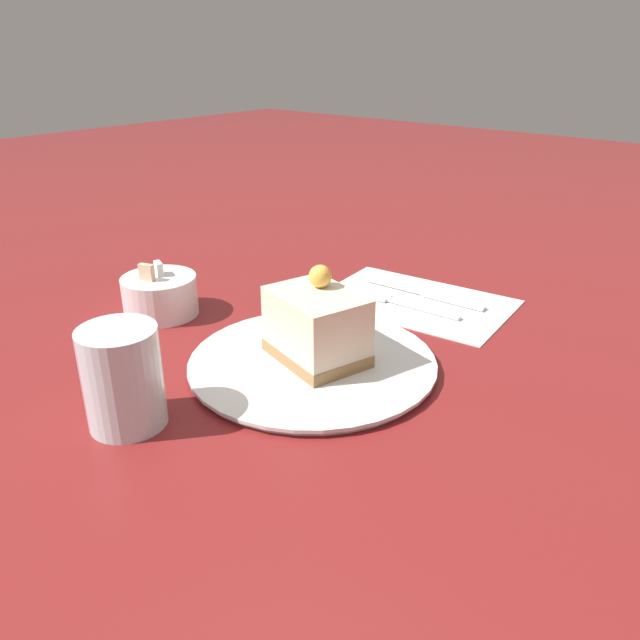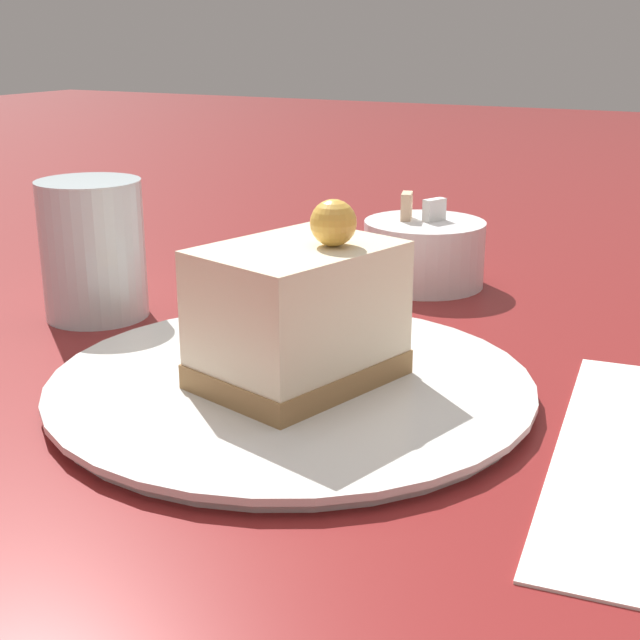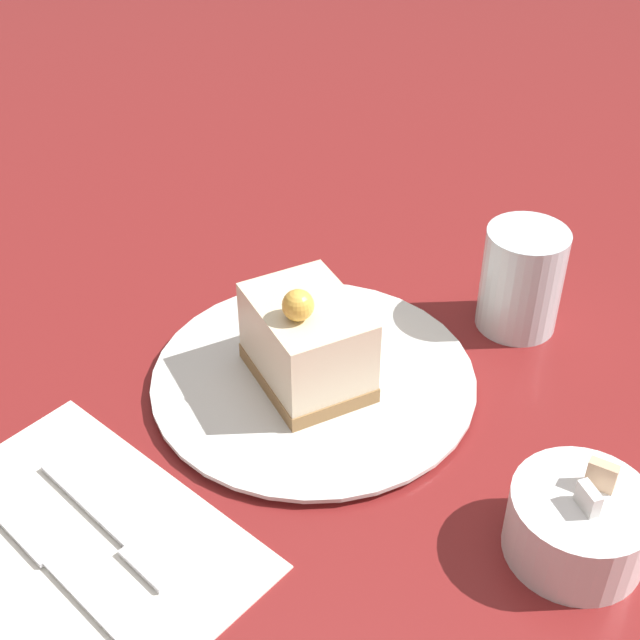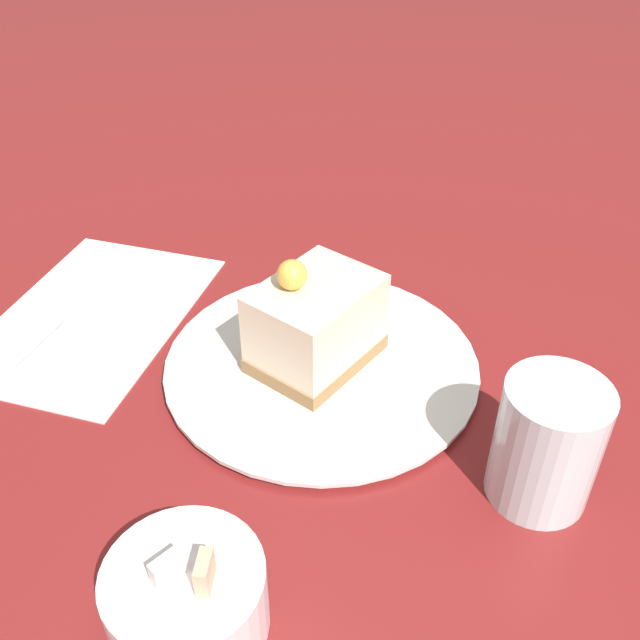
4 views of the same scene
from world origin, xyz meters
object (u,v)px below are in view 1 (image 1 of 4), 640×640
object	(u,v)px
knife	(434,296)
drinking_glass	(123,378)
plate	(312,363)
cake_slice	(317,325)
fork	(399,302)
sugar_bowl	(158,296)

from	to	relation	value
knife	drinking_glass	distance (m)	0.47
plate	cake_slice	xyz separation A→B (m)	(0.01, -0.00, 0.04)
fork	knife	world-z (taller)	same
cake_slice	sugar_bowl	world-z (taller)	cake_slice
fork	knife	distance (m)	0.06
sugar_bowl	drinking_glass	world-z (taller)	drinking_glass
cake_slice	knife	xyz separation A→B (m)	(0.26, -0.00, -0.05)
sugar_bowl	drinking_glass	distance (m)	0.26
knife	cake_slice	bearing A→B (deg)	176.51
knife	plate	bearing A→B (deg)	176.28
plate	cake_slice	bearing A→B (deg)	-9.83
sugar_bowl	drinking_glass	bearing A→B (deg)	-132.91
plate	drinking_glass	xyz separation A→B (m)	(-0.20, 0.06, 0.04)
knife	drinking_glass	bearing A→B (deg)	168.64
cake_slice	drinking_glass	world-z (taller)	cake_slice
plate	fork	world-z (taller)	plate
drinking_glass	cake_slice	bearing A→B (deg)	-17.40
drinking_glass	sugar_bowl	bearing A→B (deg)	47.09
sugar_bowl	cake_slice	bearing A→B (deg)	-83.74
knife	drinking_glass	xyz separation A→B (m)	(-0.46, 0.06, 0.05)
plate	sugar_bowl	size ratio (longest dim) A/B	2.83
cake_slice	plate	bearing A→B (deg)	-174.34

